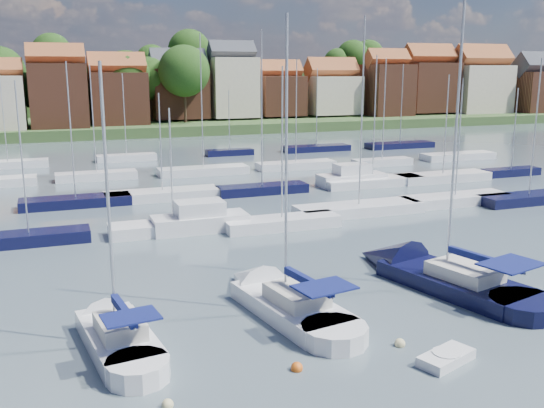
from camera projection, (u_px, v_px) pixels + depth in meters
name	position (u px, v px, depth m)	size (l,w,h in m)	color
ground	(205.00, 180.00, 64.92)	(260.00, 260.00, 0.00)	#43505B
sailboat_left	(113.00, 332.00, 26.68)	(3.74, 9.77, 13.04)	silver
sailboat_centre	(277.00, 299.00, 30.53)	(4.88, 11.66, 15.39)	silver
sailboat_navy	(429.00, 275.00, 34.23)	(6.74, 13.68, 18.24)	black
tender	(446.00, 358.00, 24.67)	(2.77, 1.96, 0.55)	silver
buoy_b	(168.00, 407.00, 21.46)	(0.43, 0.43, 0.43)	beige
buoy_c	(297.00, 370.00, 24.10)	(0.49, 0.49, 0.49)	#D85914
buoy_d	(400.00, 346.00, 26.21)	(0.47, 0.47, 0.47)	beige
buoy_e	(428.00, 277.00, 34.83)	(0.51, 0.51, 0.51)	#D85914
marina_field	(235.00, 183.00, 61.02)	(79.62, 41.41, 15.93)	silver
far_shore_town	(122.00, 98.00, 149.53)	(212.46, 90.00, 22.27)	#3E572B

